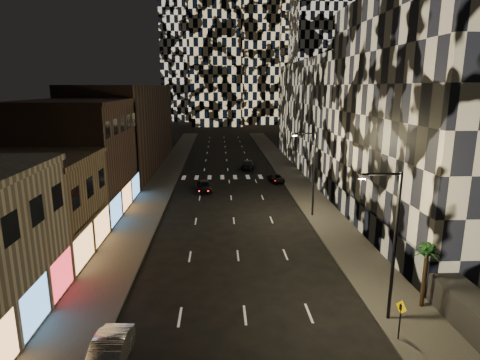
{
  "coord_description": "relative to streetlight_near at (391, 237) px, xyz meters",
  "views": [
    {
      "loc": [
        -1.49,
        -11.17,
        13.74
      ],
      "look_at": [
        0.29,
        22.1,
        6.0
      ],
      "focal_mm": 30.0,
      "sensor_mm": 36.0,
      "label": 1
    }
  ],
  "objects": [
    {
      "name": "midrise_base",
      "position": [
        3.95,
        14.5,
        -3.85
      ],
      "size": [
        0.6,
        25.0,
        3.0
      ],
      "primitive_type": "cube",
      "color": "#383838",
      "rests_on": "ground"
    },
    {
      "name": "car_dark_oncoming",
      "position": [
        -4.85,
        46.51,
        -4.6
      ],
      "size": [
        2.72,
        5.43,
        1.51
      ],
      "primitive_type": "imported",
      "rotation": [
        0.0,
        0.0,
        3.02
      ],
      "color": "black",
      "rests_on": "ground"
    },
    {
      "name": "retail_brown",
      "position": [
        -25.35,
        23.5,
        0.65
      ],
      "size": [
        10.0,
        15.0,
        12.0
      ],
      "primitive_type": "cube",
      "color": "#453027",
      "rests_on": "ground"
    },
    {
      "name": "car_dark_rightlane",
      "position": [
        -1.37,
        36.42,
        -4.8
      ],
      "size": [
        2.3,
        4.18,
        1.11
      ],
      "primitive_type": "imported",
      "rotation": [
        0.0,
        0.0,
        0.12
      ],
      "color": "black",
      "rests_on": "ground"
    },
    {
      "name": "sidewalk_right",
      "position": [
        1.65,
        40.0,
        -5.28
      ],
      "size": [
        4.0,
        120.0,
        0.15
      ],
      "primitive_type": "cube",
      "color": "#47443F",
      "rests_on": "ground"
    },
    {
      "name": "car_silver_parked",
      "position": [
        -15.45,
        -3.48,
        -4.58
      ],
      "size": [
        1.78,
        4.71,
        1.54
      ],
      "primitive_type": "imported",
      "rotation": [
        0.0,
        0.0,
        -0.03
      ],
      "color": "#9C9DA1",
      "rests_on": "ground"
    },
    {
      "name": "retail_tan",
      "position": [
        -25.35,
        11.0,
        -1.35
      ],
      "size": [
        10.0,
        10.0,
        8.0
      ],
      "primitive_type": "cube",
      "color": "#886F52",
      "rests_on": "ground"
    },
    {
      "name": "retail_filler_left",
      "position": [
        -25.35,
        50.0,
        1.65
      ],
      "size": [
        10.0,
        40.0,
        14.0
      ],
      "primitive_type": "cube",
      "color": "#453027",
      "rests_on": "ground"
    },
    {
      "name": "car_dark_midlane",
      "position": [
        -11.85,
        31.14,
        -4.57
      ],
      "size": [
        2.43,
        4.78,
        1.56
      ],
      "primitive_type": "imported",
      "rotation": [
        0.0,
        0.0,
        0.13
      ],
      "color": "black",
      "rests_on": "ground"
    },
    {
      "name": "sidewalk_left",
      "position": [
        -18.35,
        40.0,
        -5.28
      ],
      "size": [
        4.0,
        120.0,
        0.15
      ],
      "primitive_type": "cube",
      "color": "#47443F",
      "rests_on": "ground"
    },
    {
      "name": "curb_left",
      "position": [
        -16.25,
        40.0,
        -5.28
      ],
      "size": [
        0.2,
        120.0,
        0.15
      ],
      "primitive_type": "cube",
      "color": "#4C4C47",
      "rests_on": "ground"
    },
    {
      "name": "midrise_filler_right",
      "position": [
        11.65,
        47.0,
        3.65
      ],
      "size": [
        16.0,
        40.0,
        18.0
      ],
      "primitive_type": "cube",
      "color": "#232326",
      "rests_on": "ground"
    },
    {
      "name": "palm_tree",
      "position": [
        2.94,
        1.24,
        -1.73
      ],
      "size": [
        2.13,
        2.14,
        4.21
      ],
      "color": "#47331E",
      "rests_on": "sidewalk_right"
    },
    {
      "name": "streetlight_far",
      "position": [
        0.0,
        20.0,
        0.0
      ],
      "size": [
        2.55,
        0.25,
        9.0
      ],
      "color": "black",
      "rests_on": "sidewalk_right"
    },
    {
      "name": "ped_sign",
      "position": [
        -0.06,
        -2.07,
        -3.65
      ],
      "size": [
        0.28,
        0.75,
        2.33
      ],
      "rotation": [
        0.0,
        0.0,
        0.31
      ],
      "color": "black",
      "rests_on": "sidewalk_right"
    },
    {
      "name": "streetlight_near",
      "position": [
        0.0,
        0.0,
        0.0
      ],
      "size": [
        2.55,
        0.25,
        9.0
      ],
      "color": "black",
      "rests_on": "sidewalk_right"
    },
    {
      "name": "curb_right",
      "position": [
        -0.45,
        40.0,
        -5.28
      ],
      "size": [
        0.2,
        120.0,
        0.15
      ],
      "primitive_type": "cube",
      "color": "#4C4C47",
      "rests_on": "ground"
    },
    {
      "name": "midrise_right",
      "position": [
        11.65,
        14.5,
        5.65
      ],
      "size": [
        16.0,
        25.0,
        22.0
      ],
      "primitive_type": "cube",
      "color": "#232326",
      "rests_on": "ground"
    }
  ]
}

